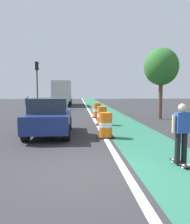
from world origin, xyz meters
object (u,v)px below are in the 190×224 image
at_px(parked_sedan_nearest, 49,117).
at_px(street_tree_sidewalk, 161,67).
at_px(traffic_barrel_mid, 102,116).
at_px(delivery_truck_down_block, 62,92).
at_px(skateboarder_on_lane, 181,132).
at_px(traffic_barrel_back, 97,111).
at_px(traffic_light_corner, 37,77).
at_px(pedestrian_crossing, 27,105).
at_px(traffic_barrel_front, 106,125).

xyz_separation_m(parked_sedan_nearest, street_tree_sidewalk, (7.15, 5.41, 2.83)).
distance_m(traffic_barrel_mid, delivery_truck_down_block, 18.20).
relative_size(skateboarder_on_lane, traffic_barrel_back, 1.55).
bearing_deg(traffic_barrel_back, delivery_truck_down_block, 103.69).
distance_m(traffic_light_corner, pedestrian_crossing, 6.74).
relative_size(parked_sedan_nearest, traffic_barrel_mid, 3.77).
bearing_deg(traffic_barrel_back, skateboarder_on_lane, -83.24).
distance_m(skateboarder_on_lane, delivery_truck_down_block, 25.75).
bearing_deg(skateboarder_on_lane, traffic_barrel_mid, 100.22).
relative_size(parked_sedan_nearest, delivery_truck_down_block, 0.54).
xyz_separation_m(skateboarder_on_lane, street_tree_sidewalk, (3.09, 9.95, 2.76)).
distance_m(traffic_barrel_mid, pedestrian_crossing, 8.08).
height_order(parked_sedan_nearest, delivery_truck_down_block, delivery_truck_down_block).
distance_m(delivery_truck_down_block, street_tree_sidewalk, 17.33).
xyz_separation_m(traffic_barrel_front, delivery_truck_down_block, (-3.18, 21.48, 1.31)).
distance_m(parked_sedan_nearest, traffic_barrel_mid, 4.00).
bearing_deg(traffic_barrel_front, street_tree_sidewalk, 52.74).
bearing_deg(street_tree_sidewalk, traffic_barrel_front, -127.26).
xyz_separation_m(skateboarder_on_lane, traffic_light_corner, (-7.11, 19.52, 2.59)).
bearing_deg(street_tree_sidewalk, skateboarder_on_lane, -107.24).
bearing_deg(delivery_truck_down_block, traffic_light_corner, -112.06).
xyz_separation_m(delivery_truck_down_block, street_tree_sidewalk, (7.86, -15.34, 1.82)).
distance_m(traffic_barrel_back, street_tree_sidewalk, 5.54).
distance_m(parked_sedan_nearest, traffic_barrel_back, 7.15).
relative_size(traffic_barrel_front, street_tree_sidewalk, 0.22).
xyz_separation_m(traffic_barrel_front, traffic_barrel_back, (0.26, 7.33, 0.00)).
xyz_separation_m(delivery_truck_down_block, pedestrian_crossing, (-2.13, -11.97, -0.98)).
distance_m(traffic_barrel_back, traffic_light_corner, 10.61).
xyz_separation_m(traffic_barrel_back, delivery_truck_down_block, (-3.45, 14.15, 1.31)).
bearing_deg(traffic_light_corner, skateboarder_on_lane, -69.99).
bearing_deg(traffic_barrel_front, skateboarder_on_lane, -67.44).
distance_m(traffic_barrel_mid, traffic_barrel_back, 3.68).
height_order(traffic_barrel_back, street_tree_sidewalk, street_tree_sidewalk).
bearing_deg(skateboarder_on_lane, traffic_light_corner, 110.01).
height_order(parked_sedan_nearest, pedestrian_crossing, parked_sedan_nearest).
bearing_deg(parked_sedan_nearest, street_tree_sidewalk, 37.13).
xyz_separation_m(skateboarder_on_lane, parked_sedan_nearest, (-4.06, 4.54, -0.08)).
xyz_separation_m(traffic_barrel_front, street_tree_sidewalk, (4.67, 6.14, 3.14)).
bearing_deg(parked_sedan_nearest, pedestrian_crossing, 107.90).
bearing_deg(traffic_barrel_front, pedestrian_crossing, 119.21).
height_order(parked_sedan_nearest, traffic_barrel_front, parked_sedan_nearest).
height_order(traffic_barrel_front, delivery_truck_down_block, delivery_truck_down_block).
xyz_separation_m(parked_sedan_nearest, traffic_light_corner, (-3.04, 14.98, 2.67)).
relative_size(traffic_light_corner, pedestrian_crossing, 3.17).
distance_m(skateboarder_on_lane, traffic_light_corner, 20.93).
relative_size(traffic_barrel_mid, traffic_light_corner, 0.21).
bearing_deg(traffic_light_corner, street_tree_sidewalk, -43.16).
height_order(delivery_truck_down_block, pedestrian_crossing, delivery_truck_down_block).
distance_m(skateboarder_on_lane, pedestrian_crossing, 15.00).
bearing_deg(parked_sedan_nearest, traffic_light_corner, 101.49).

